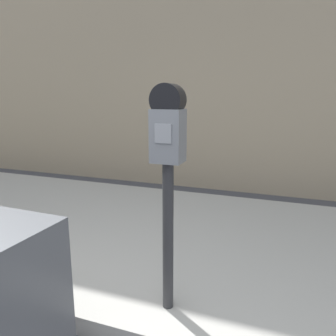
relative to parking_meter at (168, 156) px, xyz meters
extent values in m
cube|color=#ADAAA3|center=(-0.53, 1.10, -1.06)|extent=(24.00, 2.80, 0.13)
cylinder|color=#2D2D30|center=(0.00, 0.00, -0.51)|extent=(0.07, 0.07, 0.95)
cube|color=slate|center=(0.00, 0.00, 0.11)|extent=(0.18, 0.15, 0.31)
cube|color=gray|center=(0.00, -0.08, 0.14)|extent=(0.10, 0.01, 0.11)
cylinder|color=black|center=(0.00, 0.00, 0.32)|extent=(0.18, 0.12, 0.18)
camera|label=1|loc=(0.65, -1.76, 0.34)|focal=35.00mm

